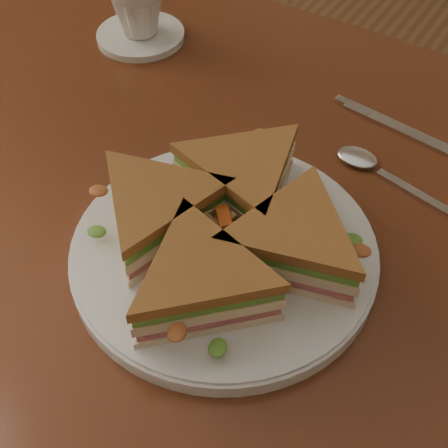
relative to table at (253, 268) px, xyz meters
name	(u,v)px	position (x,y,z in m)	size (l,w,h in m)	color
table	(253,268)	(0.00, 0.00, 0.00)	(1.20, 0.80, 0.75)	#3E1B0E
plate	(224,252)	(0.00, -0.07, 0.11)	(0.30, 0.30, 0.02)	silver
sandwich_wedges	(224,228)	(0.00, -0.07, 0.14)	(0.32, 0.32, 0.06)	beige
crisps_mound	(224,230)	(0.00, -0.07, 0.14)	(0.09, 0.09, 0.05)	#B34C16
spoon	(374,168)	(0.08, 0.13, 0.10)	(0.18, 0.06, 0.01)	silver
knife	(406,132)	(0.09, 0.21, 0.10)	(0.21, 0.04, 0.00)	silver
saucer	(141,36)	(-0.31, 0.20, 0.10)	(0.12, 0.12, 0.01)	silver
coffee_cup	(138,9)	(-0.31, 0.20, 0.14)	(0.08, 0.08, 0.07)	silver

